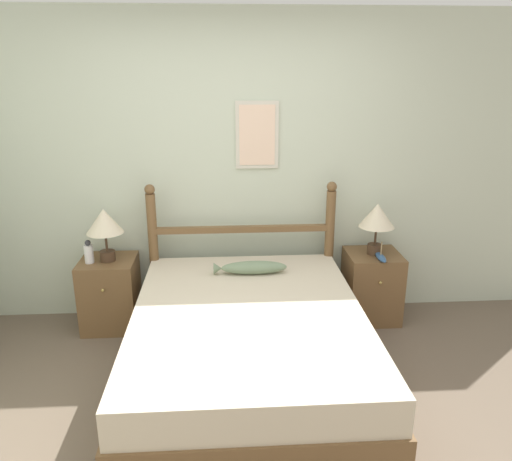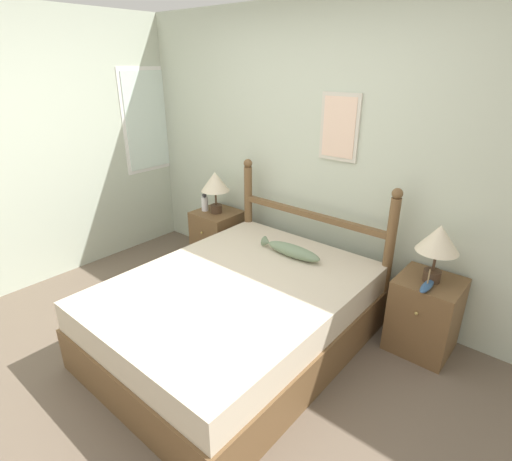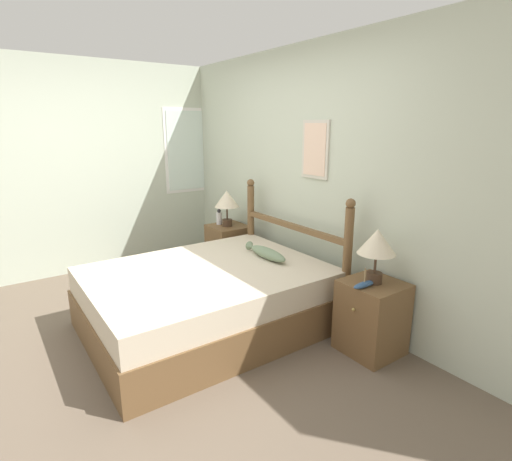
{
  "view_description": "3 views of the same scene",
  "coord_description": "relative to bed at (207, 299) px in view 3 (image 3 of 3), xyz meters",
  "views": [
    {
      "loc": [
        -0.06,
        -2.41,
        2.08
      ],
      "look_at": [
        0.17,
        1.04,
        0.96
      ],
      "focal_mm": 35.0,
      "sensor_mm": 36.0,
      "label": 1
    },
    {
      "loc": [
        1.86,
        -1.3,
        2.07
      ],
      "look_at": [
        0.0,
        0.88,
        0.85
      ],
      "focal_mm": 28.0,
      "sensor_mm": 36.0,
      "label": 2
    },
    {
      "loc": [
        3.05,
        -0.98,
        1.8
      ],
      "look_at": [
        0.16,
        1.04,
        0.86
      ],
      "focal_mm": 28.0,
      "sensor_mm": 36.0,
      "label": 3
    }
  ],
  "objects": [
    {
      "name": "wall_back",
      "position": [
        -0.08,
        1.17,
        1.0
      ],
      "size": [
        6.4,
        0.08,
        2.55
      ],
      "color": "beige",
      "rests_on": "ground_plane"
    },
    {
      "name": "headboard",
      "position": [
        0.0,
        0.98,
        0.37
      ],
      "size": [
        1.57,
        0.08,
        1.2
      ],
      "color": "brown",
      "rests_on": "ground_plane"
    },
    {
      "name": "model_boat",
      "position": [
        1.12,
        0.76,
        0.34
      ],
      "size": [
        0.06,
        0.23,
        0.15
      ],
      "color": "#335684",
      "rests_on": "nightstand_right"
    },
    {
      "name": "table_lamp_left",
      "position": [
        -1.1,
        0.88,
        0.64
      ],
      "size": [
        0.29,
        0.29,
        0.44
      ],
      "color": "#422D1E",
      "rests_on": "nightstand_left"
    },
    {
      "name": "nightstand_left",
      "position": [
        -1.11,
        0.89,
        0.02
      ],
      "size": [
        0.45,
        0.45,
        0.6
      ],
      "color": "brown",
      "rests_on": "ground_plane"
    },
    {
      "name": "bottle",
      "position": [
        -1.23,
        0.84,
        0.41
      ],
      "size": [
        0.07,
        0.07,
        0.19
      ],
      "color": "white",
      "rests_on": "nightstand_left"
    },
    {
      "name": "wall_left",
      "position": [
        -2.21,
        -0.53,
        1.0
      ],
      "size": [
        0.08,
        6.4,
        2.55
      ],
      "color": "beige",
      "rests_on": "ground_plane"
    },
    {
      "name": "nightstand_right",
      "position": [
        1.11,
        0.89,
        0.02
      ],
      "size": [
        0.45,
        0.45,
        0.6
      ],
      "color": "brown",
      "rests_on": "ground_plane"
    },
    {
      "name": "table_lamp_right",
      "position": [
        1.11,
        0.89,
        0.64
      ],
      "size": [
        0.29,
        0.29,
        0.44
      ],
      "color": "#422D1E",
      "rests_on": "nightstand_right"
    },
    {
      "name": "ground_plane",
      "position": [
        -0.08,
        -0.56,
        -0.28
      ],
      "size": [
        16.0,
        16.0,
        0.0
      ],
      "primitive_type": "plane",
      "color": "brown"
    },
    {
      "name": "bed",
      "position": [
        0.0,
        0.0,
        0.0
      ],
      "size": [
        1.56,
        2.04,
        0.56
      ],
      "color": "brown",
      "rests_on": "ground_plane"
    },
    {
      "name": "fish_pillow",
      "position": [
        0.06,
        0.62,
        0.33
      ],
      "size": [
        0.57,
        0.13,
        0.1
      ],
      "color": "gray",
      "rests_on": "bed"
    }
  ]
}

